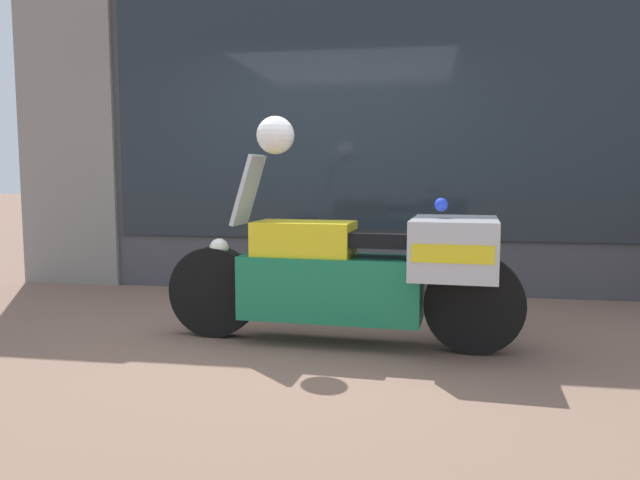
{
  "coord_description": "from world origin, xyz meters",
  "views": [
    {
      "loc": [
        0.98,
        -4.38,
        1.19
      ],
      "look_at": [
        0.15,
        0.37,
        0.68
      ],
      "focal_mm": 35.0,
      "sensor_mm": 36.0,
      "label": 1
    }
  ],
  "objects": [
    {
      "name": "ground_plane",
      "position": [
        0.0,
        0.0,
        0.0
      ],
      "size": [
        60.0,
        60.0,
        0.0
      ],
      "primitive_type": "plane",
      "color": "#7A5B4C"
    },
    {
      "name": "shop_building",
      "position": [
        -0.48,
        2.0,
        2.07
      ],
      "size": [
        6.79,
        0.55,
        4.13
      ],
      "color": "#424247",
      "rests_on": "ground"
    },
    {
      "name": "window_display",
      "position": [
        0.47,
        2.03,
        0.49
      ],
      "size": [
        5.25,
        0.3,
        2.09
      ],
      "color": "slate",
      "rests_on": "ground"
    },
    {
      "name": "paramedic_motorcycle",
      "position": [
        0.56,
        -0.14,
        0.54
      ],
      "size": [
        2.53,
        0.81,
        1.33
      ],
      "rotation": [
        0.0,
        0.0,
        3.07
      ],
      "color": "black",
      "rests_on": "ground"
    },
    {
      "name": "white_helmet",
      "position": [
        -0.09,
        -0.1,
        1.46
      ],
      "size": [
        0.27,
        0.27,
        0.27
      ],
      "primitive_type": "sphere",
      "color": "white",
      "rests_on": "paramedic_motorcycle"
    }
  ]
}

